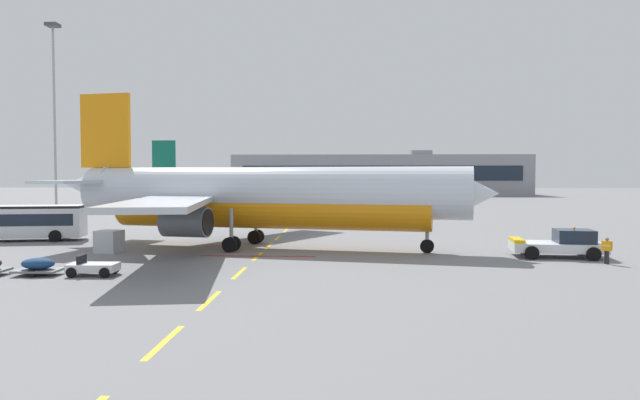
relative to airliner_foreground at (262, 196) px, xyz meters
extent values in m
plane|color=slate|center=(22.38, 13.53, -3.95)|extent=(400.00, 400.00, 0.00)
cube|color=yellow|center=(0.38, -24.79, -3.95)|extent=(0.24, 4.00, 0.01)
cube|color=yellow|center=(0.38, -18.42, -3.95)|extent=(0.24, 4.00, 0.01)
cube|color=yellow|center=(0.38, -11.30, -3.95)|extent=(0.24, 4.00, 0.01)
cube|color=yellow|center=(0.38, -4.58, -3.95)|extent=(0.24, 4.00, 0.01)
cube|color=yellow|center=(0.38, 1.25, -3.95)|extent=(0.24, 4.00, 0.01)
cube|color=yellow|center=(0.38, 7.17, -3.95)|extent=(0.24, 4.00, 0.01)
cube|color=yellow|center=(0.38, 14.18, -3.95)|extent=(0.24, 4.00, 0.01)
cube|color=yellow|center=(0.38, 20.22, -3.95)|extent=(0.24, 4.00, 0.01)
cube|color=yellow|center=(0.38, 27.01, -3.95)|extent=(0.24, 4.00, 0.01)
cube|color=yellow|center=(0.38, 34.11, -3.95)|extent=(0.24, 4.00, 0.01)
cube|color=yellow|center=(0.38, 41.28, -3.95)|extent=(0.24, 4.00, 0.01)
cube|color=yellow|center=(0.38, 48.30, -3.95)|extent=(0.24, 4.00, 0.01)
cube|color=yellow|center=(0.38, 55.17, -3.95)|extent=(0.24, 4.00, 0.01)
cube|color=yellow|center=(0.38, 62.66, -3.95)|extent=(0.24, 4.00, 0.01)
cube|color=#B21414|center=(0.38, -4.47, -3.95)|extent=(8.00, 0.40, 0.01)
cylinder|color=silver|center=(0.57, -0.11, 0.35)|extent=(30.27, 9.47, 3.80)
cylinder|color=orange|center=(0.57, -0.11, -0.69)|extent=(24.72, 8.11, 3.50)
cone|color=silver|center=(15.35, -2.98, 0.35)|extent=(4.15, 4.32, 3.72)
cone|color=silver|center=(-14.89, 2.89, 0.83)|extent=(4.74, 3.97, 3.23)
cube|color=#192333|center=(14.32, -2.78, 1.02)|extent=(2.11, 3.10, 0.60)
cube|color=orange|center=(-13.17, 2.56, 5.25)|extent=(4.39, 1.19, 6.00)
cube|color=silver|center=(-13.25, 5.83, 1.11)|extent=(4.36, 6.89, 0.24)
cube|color=silver|center=(-14.47, -0.45, 1.11)|extent=(4.36, 6.89, 0.24)
cube|color=#B7BCC6|center=(-1.71, 8.99, -0.12)|extent=(12.72, 17.10, 0.36)
cube|color=#B7BCC6|center=(-4.95, -7.70, -0.12)|extent=(7.20, 17.51, 0.36)
cylinder|color=#4C4F54|center=(-2.43, 6.07, -1.57)|extent=(3.54, 2.67, 2.10)
cylinder|color=black|center=(-0.86, 5.77, -1.57)|extent=(0.46, 1.78, 1.79)
cylinder|color=#4C4F54|center=(-4.52, -4.72, -1.57)|extent=(3.54, 2.67, 2.10)
cylinder|color=black|center=(-2.95, -5.03, -1.57)|extent=(0.46, 1.78, 1.79)
cylinder|color=gray|center=(12.26, -2.38, -2.12)|extent=(0.28, 0.28, 2.67)
cylinder|color=black|center=(12.26, -2.38, -3.45)|extent=(1.03, 0.46, 0.99)
cylinder|color=gray|center=(-0.89, 2.82, -2.09)|extent=(0.28, 0.28, 2.61)
cylinder|color=black|center=(-0.83, 3.17, -3.40)|extent=(1.15, 0.55, 1.10)
cylinder|color=black|center=(-0.96, 2.48, -3.40)|extent=(1.15, 0.55, 1.10)
cylinder|color=gray|center=(-1.88, -2.28, -2.09)|extent=(0.28, 0.28, 2.61)
cylinder|color=black|center=(-1.82, -1.94, -3.40)|extent=(1.15, 0.55, 1.10)
cylinder|color=black|center=(-1.95, -2.63, -3.40)|extent=(1.15, 0.55, 1.10)
cube|color=silver|center=(20.80, -4.04, -3.25)|extent=(6.28, 3.47, 0.60)
cube|color=#192333|center=(21.87, -4.16, -2.50)|extent=(2.63, 2.39, 0.90)
cube|color=yellow|center=(18.17, -3.74, -2.83)|extent=(0.98, 2.58, 0.24)
sphere|color=orange|center=(21.87, -4.16, -1.95)|extent=(0.16, 0.16, 0.16)
cylinder|color=black|center=(18.73, -5.21, -3.50)|extent=(0.94, 0.50, 0.90)
cylinder|color=black|center=(19.05, -2.43, -3.50)|extent=(0.94, 0.50, 0.90)
cylinder|color=black|center=(22.54, -5.65, -3.50)|extent=(0.94, 0.50, 0.90)
cylinder|color=black|center=(22.86, -2.87, -3.50)|extent=(0.94, 0.50, 0.90)
cylinder|color=white|center=(-13.01, 59.06, 0.26)|extent=(29.55, 4.76, 3.72)
cylinder|color=#0F604C|center=(-13.01, 59.06, -0.77)|extent=(24.07, 4.27, 3.42)
cone|color=white|center=(1.70, 58.54, 0.26)|extent=(3.55, 3.76, 3.64)
cone|color=white|center=(-28.40, 59.61, 0.72)|extent=(4.22, 3.30, 3.16)
cube|color=#192333|center=(0.67, 58.58, 0.91)|extent=(1.66, 2.84, 0.59)
cube|color=#0F604C|center=(-26.69, 59.55, 5.05)|extent=(4.31, 0.50, 5.87)
cube|color=white|center=(-27.26, 62.70, 1.00)|extent=(3.35, 6.37, 0.23)
cube|color=white|center=(-27.49, 56.45, 1.00)|extent=(3.35, 6.37, 0.23)
cube|color=#B7BCC6|center=(-16.60, 67.51, -0.21)|extent=(10.42, 17.19, 0.35)
cube|color=#B7BCC6|center=(-17.19, 50.90, -0.21)|extent=(9.41, 17.27, 0.35)
cylinder|color=#4C4F54|center=(-16.85, 64.58, -1.63)|extent=(3.20, 2.16, 2.05)
cylinder|color=black|center=(-15.28, 64.53, -1.63)|extent=(0.18, 1.75, 1.75)
cylinder|color=#4C4F54|center=(-17.23, 53.83, -1.63)|extent=(3.20, 2.16, 2.05)
cylinder|color=black|center=(-15.67, 53.78, -1.63)|extent=(0.18, 1.75, 1.75)
cylinder|color=gray|center=(-1.38, 58.65, -2.16)|extent=(0.27, 0.27, 2.61)
cylinder|color=black|center=(-1.38, 58.65, -3.47)|extent=(0.98, 0.31, 0.97)
cylinder|color=gray|center=(-14.87, 61.68, -2.14)|extent=(0.27, 0.27, 2.55)
cylinder|color=black|center=(-14.86, 62.02, -3.41)|extent=(1.09, 0.38, 1.08)
cylinder|color=black|center=(-14.88, 61.33, -3.41)|extent=(1.09, 0.38, 1.08)
cylinder|color=gray|center=(-15.05, 56.59, -2.14)|extent=(0.27, 0.27, 2.55)
cylinder|color=black|center=(-15.04, 56.94, -3.41)|extent=(1.09, 0.38, 1.08)
cylinder|color=black|center=(-15.06, 56.25, -3.41)|extent=(1.09, 0.38, 1.08)
cube|color=silver|center=(-22.09, 3.70, -2.30)|extent=(12.29, 4.88, 2.70)
cube|color=#192333|center=(-22.09, 3.70, -2.10)|extent=(11.36, 4.74, 1.00)
cube|color=black|center=(-22.09, 3.70, -1.07)|extent=(12.32, 4.90, 0.20)
cylinder|color=black|center=(-18.33, 5.78, -3.45)|extent=(1.04, 0.50, 1.00)
cylinder|color=black|center=(-17.83, 3.13, -3.45)|extent=(1.04, 0.50, 1.00)
cube|color=black|center=(11.13, 21.25, -3.21)|extent=(5.94, 7.13, 0.60)
cube|color=gray|center=(12.44, 19.34, -2.36)|extent=(3.25, 3.27, 1.10)
cube|color=#192333|center=(13.09, 18.39, -2.26)|extent=(1.62, 1.13, 0.64)
cube|color=silver|center=(10.58, 22.05, -1.86)|extent=(4.67, 5.28, 2.10)
cylinder|color=black|center=(13.39, 20.08, -3.47)|extent=(0.77, 0.95, 0.96)
cylinder|color=black|center=(11.41, 18.72, -3.47)|extent=(0.77, 0.95, 0.96)
cylinder|color=black|center=(10.86, 23.77, -3.47)|extent=(0.77, 0.95, 0.96)
cylinder|color=black|center=(8.88, 22.42, -3.47)|extent=(0.77, 0.95, 0.96)
cube|color=silver|center=(-7.57, -12.48, -3.49)|extent=(2.63, 1.46, 0.44)
cube|color=black|center=(-8.22, -12.49, -3.09)|extent=(0.15, 1.12, 0.56)
cylinder|color=black|center=(-6.67, -11.76, -3.67)|extent=(0.56, 0.19, 0.56)
cylinder|color=black|center=(-6.64, -13.16, -3.67)|extent=(0.56, 0.19, 0.56)
cylinder|color=black|center=(-8.49, -11.80, -3.67)|extent=(0.56, 0.19, 0.56)
cylinder|color=black|center=(-8.46, -13.20, -3.67)|extent=(0.56, 0.19, 0.56)
cube|color=slate|center=(-10.67, -12.55, -3.67)|extent=(2.43, 1.56, 0.12)
ellipsoid|color=navy|center=(-10.67, -12.55, -3.29)|extent=(1.85, 1.24, 0.64)
cylinder|color=black|center=(-10.68, -11.88, -3.73)|extent=(0.44, 0.15, 0.44)
cylinder|color=black|center=(-10.65, -13.23, -3.73)|extent=(0.44, 0.15, 0.44)
cylinder|color=#232328|center=(22.81, -7.10, -3.54)|extent=(0.16, 0.16, 0.83)
cylinder|color=#232328|center=(22.77, -6.87, -3.54)|extent=(0.16, 0.16, 0.83)
cube|color=orange|center=(22.79, -6.99, -2.81)|extent=(0.52, 0.47, 0.62)
cube|color=silver|center=(22.79, -6.99, -2.78)|extent=(0.53, 0.48, 0.06)
sphere|color=#8C664C|center=(22.79, -6.99, -2.39)|extent=(0.22, 0.22, 0.22)
cylinder|color=orange|center=(23.00, -7.20, -2.78)|extent=(0.09, 0.09, 0.56)
cylinder|color=orange|center=(22.58, -6.78, -2.78)|extent=(0.09, 0.09, 0.56)
cube|color=#B7BCC6|center=(-10.60, -3.14, -3.15)|extent=(1.83, 1.79, 1.60)
cube|color=silver|center=(-10.60, -3.14, -3.15)|extent=(1.61, 0.30, 1.36)
cylinder|color=slate|center=(-38.02, 42.38, -3.65)|extent=(0.70, 0.70, 0.60)
cylinder|color=#9EA0A5|center=(-38.02, 42.38, 10.11)|extent=(0.36, 0.36, 28.11)
cube|color=#3F3F44|center=(-38.02, 42.38, 24.41)|extent=(1.80, 1.80, 0.50)
cube|color=gray|center=(16.07, 125.00, 1.67)|extent=(82.12, 26.37, 11.24)
cube|color=#192333|center=(16.07, 111.76, 2.23)|extent=(75.55, 0.12, 4.05)
cube|color=gray|center=(28.39, 125.00, 8.09)|extent=(6.00, 5.00, 1.60)
camera|label=1|loc=(6.41, -43.38, 1.61)|focal=32.11mm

